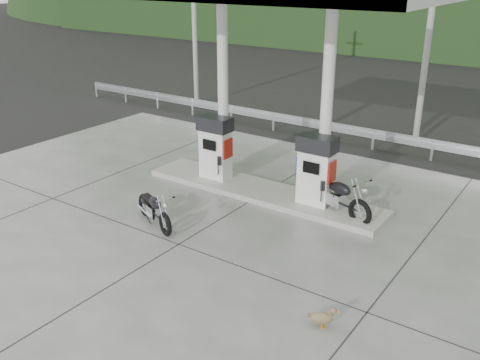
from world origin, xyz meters
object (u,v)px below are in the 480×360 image
Objects in this scene: gas_pump_right at (316,170)px; motorcycle_left at (154,210)px; duck at (321,318)px; gas_pump_left at (215,147)px; motorcycle_right at (337,197)px.

motorcycle_left is (-2.73, -3.08, -0.65)m from gas_pump_right.
gas_pump_right is 5.04m from duck.
duck is at bearing -37.87° from gas_pump_left.
gas_pump_left is 3.20m from gas_pump_right.
motorcycle_left is 4.53m from motorcycle_right.
motorcycle_left is 5.28m from duck.
duck is at bearing -61.16° from gas_pump_right.
gas_pump_left is 3.63× the size of duck.
gas_pump_right is 0.87× the size of motorcycle_right.
motorcycle_left is at bearing -131.55° from gas_pump_right.
gas_pump_right is (3.20, 0.00, 0.00)m from gas_pump_left.
motorcycle_right is at bearing -0.60° from gas_pump_left.
gas_pump_left is 7.14m from duck.
gas_pump_right is at bearing 71.78° from motorcycle_left.
gas_pump_left reaches higher than motorcycle_right.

